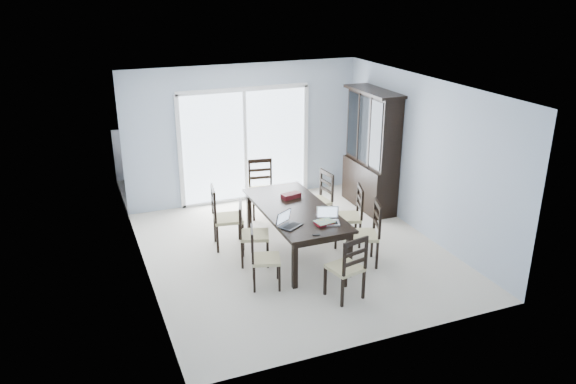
% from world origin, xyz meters
% --- Properties ---
extents(floor, '(5.00, 5.00, 0.00)m').
position_xyz_m(floor, '(0.00, 0.00, 0.00)').
color(floor, silver).
rests_on(floor, ground).
extents(ceiling, '(5.00, 5.00, 0.00)m').
position_xyz_m(ceiling, '(0.00, 0.00, 2.60)').
color(ceiling, white).
rests_on(ceiling, back_wall).
extents(back_wall, '(4.50, 0.02, 2.60)m').
position_xyz_m(back_wall, '(0.00, 2.50, 1.30)').
color(back_wall, '#A7B5C7').
rests_on(back_wall, floor).
extents(wall_left, '(0.02, 5.00, 2.60)m').
position_xyz_m(wall_left, '(-2.25, 0.00, 1.30)').
color(wall_left, '#A7B5C7').
rests_on(wall_left, floor).
extents(wall_right, '(0.02, 5.00, 2.60)m').
position_xyz_m(wall_right, '(2.25, 0.00, 1.30)').
color(wall_right, '#A7B5C7').
rests_on(wall_right, floor).
extents(balcony, '(4.50, 2.00, 0.10)m').
position_xyz_m(balcony, '(0.00, 3.50, -0.05)').
color(balcony, gray).
rests_on(balcony, ground).
extents(railing, '(4.50, 0.06, 1.10)m').
position_xyz_m(railing, '(0.00, 4.50, 0.55)').
color(railing, '#99999E').
rests_on(railing, balcony).
extents(dining_table, '(1.00, 2.20, 0.75)m').
position_xyz_m(dining_table, '(0.00, 0.00, 0.67)').
color(dining_table, black).
rests_on(dining_table, floor).
extents(china_hutch, '(0.50, 1.38, 2.20)m').
position_xyz_m(china_hutch, '(2.02, 1.25, 1.07)').
color(china_hutch, black).
rests_on(china_hutch, floor).
extents(sliding_door, '(2.52, 0.05, 2.18)m').
position_xyz_m(sliding_door, '(0.00, 2.48, 1.09)').
color(sliding_door, silver).
rests_on(sliding_door, floor).
extents(chair_left_near, '(0.48, 0.48, 1.01)m').
position_xyz_m(chair_left_near, '(-0.85, -0.77, 0.53)').
color(chair_left_near, black).
rests_on(chair_left_near, floor).
extents(chair_left_mid, '(0.54, 0.53, 1.11)m').
position_xyz_m(chair_left_mid, '(-0.78, -0.05, 0.58)').
color(chair_left_mid, black).
rests_on(chair_left_mid, floor).
extents(chair_left_far, '(0.52, 0.51, 1.18)m').
position_xyz_m(chair_left_far, '(-1.00, 0.62, 0.62)').
color(chair_left_far, black).
rests_on(chair_left_far, floor).
extents(chair_right_near, '(0.55, 0.54, 1.13)m').
position_xyz_m(chair_right_near, '(0.88, -0.73, 0.60)').
color(chair_right_near, black).
rests_on(chair_right_near, floor).
extents(chair_right_mid, '(0.55, 0.54, 1.12)m').
position_xyz_m(chair_right_mid, '(0.98, -0.04, 0.60)').
color(chair_right_mid, black).
rests_on(chair_right_mid, floor).
extents(chair_right_far, '(0.47, 0.46, 1.11)m').
position_xyz_m(chair_right_far, '(0.81, 0.81, 0.59)').
color(chair_right_far, black).
rests_on(chair_right_far, floor).
extents(chair_end_near, '(0.48, 0.49, 1.07)m').
position_xyz_m(chair_end_near, '(0.13, -1.55, 0.57)').
color(chair_end_near, black).
rests_on(chair_end_near, floor).
extents(chair_end_far, '(0.50, 0.51, 1.16)m').
position_xyz_m(chair_end_far, '(0.03, 1.67, 0.62)').
color(chair_end_far, black).
rests_on(chair_end_far, floor).
extents(laptop_dark, '(0.38, 0.34, 0.21)m').
position_xyz_m(laptop_dark, '(-0.32, -0.61, 0.80)').
color(laptop_dark, black).
rests_on(laptop_dark, dining_table).
extents(laptop_silver, '(0.38, 0.32, 0.22)m').
position_xyz_m(laptop_silver, '(0.22, -0.70, 0.80)').
color(laptop_silver, silver).
rests_on(laptop_silver, dining_table).
extents(book_stack, '(0.29, 0.24, 0.04)m').
position_xyz_m(book_stack, '(0.15, -0.71, 0.77)').
color(book_stack, maroon).
rests_on(book_stack, dining_table).
extents(cell_phone, '(0.10, 0.06, 0.01)m').
position_xyz_m(cell_phone, '(-0.10, -1.00, 0.76)').
color(cell_phone, black).
rests_on(cell_phone, dining_table).
extents(game_box, '(0.33, 0.22, 0.08)m').
position_xyz_m(game_box, '(0.10, 0.42, 0.79)').
color(game_box, '#450D12').
rests_on(game_box, dining_table).
extents(hot_tub, '(1.84, 1.69, 0.85)m').
position_xyz_m(hot_tub, '(-0.43, 3.57, 0.43)').
color(hot_tub, maroon).
rests_on(hot_tub, balcony).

